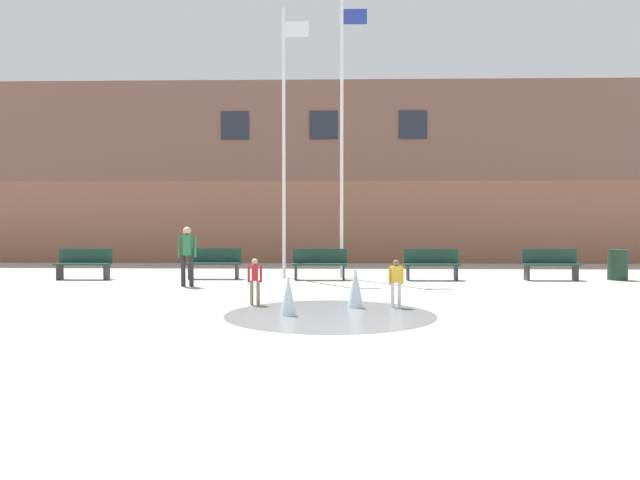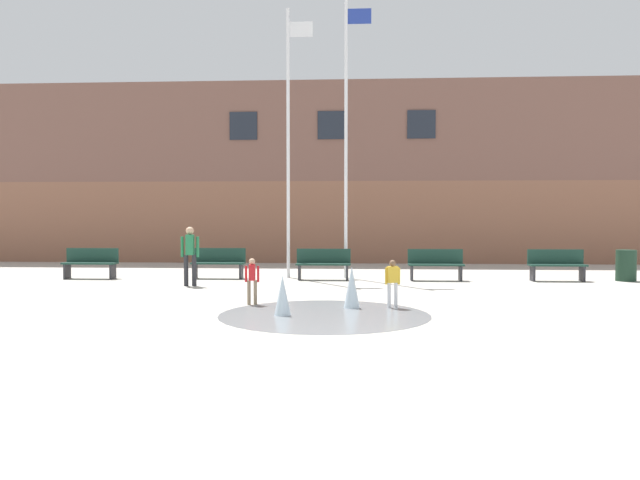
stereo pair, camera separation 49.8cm
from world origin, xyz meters
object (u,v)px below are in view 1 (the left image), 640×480
(park_bench_under_left_flagpole, at_px, (214,263))
(child_with_pink_shirt, at_px, (396,280))
(child_running, at_px, (255,278))
(park_bench_far_right, at_px, (550,264))
(flagpole_left, at_px, (285,136))
(park_bench_left_of_flagpoles, at_px, (84,263))
(flagpole_right, at_px, (343,130))
(trash_can, at_px, (618,265))
(park_bench_near_trashcan, at_px, (432,264))
(teen_by_trashcan, at_px, (187,252))
(park_bench_center, at_px, (320,263))

(park_bench_under_left_flagpole, bearing_deg, child_with_pink_shirt, -49.46)
(park_bench_under_left_flagpole, distance_m, child_running, 5.76)
(park_bench_far_right, bearing_deg, flagpole_left, 176.03)
(park_bench_left_of_flagpoles, relative_size, flagpole_right, 0.19)
(trash_can, bearing_deg, child_running, -151.51)
(park_bench_near_trashcan, height_order, child_with_pink_shirt, child_with_pink_shirt)
(park_bench_far_right, distance_m, flagpole_right, 7.29)
(park_bench_left_of_flagpoles, bearing_deg, flagpole_right, 5.05)
(park_bench_near_trashcan, xyz_separation_m, teen_by_trashcan, (-6.76, -1.83, 0.45))
(child_with_pink_shirt, height_order, trash_can, child_with_pink_shirt)
(child_with_pink_shirt, xyz_separation_m, flagpole_left, (-2.79, 6.12, 3.72))
(flagpole_left, xyz_separation_m, trash_can, (9.83, -0.42, -3.85))
(park_bench_near_trashcan, distance_m, teen_by_trashcan, 7.02)
(park_bench_center, xyz_separation_m, park_bench_far_right, (6.75, 0.05, 0.00))
(flagpole_right, bearing_deg, flagpole_left, 180.00)
(park_bench_near_trashcan, height_order, trash_can, park_bench_near_trashcan)
(park_bench_under_left_flagpole, xyz_separation_m, park_bench_center, (3.17, -0.18, 0.00))
(teen_by_trashcan, bearing_deg, park_bench_left_of_flagpoles, -125.08)
(child_with_pink_shirt, relative_size, trash_can, 1.10)
(park_bench_near_trashcan, bearing_deg, teen_by_trashcan, -164.88)
(park_bench_far_right, bearing_deg, park_bench_center, -179.59)
(park_bench_left_of_flagpoles, relative_size, flagpole_left, 0.20)
(teen_by_trashcan, relative_size, trash_can, 1.77)
(teen_by_trashcan, height_order, trash_can, teen_by_trashcan)
(park_bench_under_left_flagpole, relative_size, park_bench_near_trashcan, 1.00)
(child_with_pink_shirt, bearing_deg, park_bench_left_of_flagpoles, 127.15)
(teen_by_trashcan, bearing_deg, child_running, 25.22)
(park_bench_under_left_flagpole, bearing_deg, park_bench_far_right, -0.77)
(park_bench_near_trashcan, distance_m, child_running, 6.89)
(park_bench_near_trashcan, distance_m, flagpole_right, 4.81)
(park_bench_center, relative_size, flagpole_right, 0.19)
(flagpole_left, bearing_deg, child_running, -91.49)
(park_bench_center, bearing_deg, child_with_pink_shirt, -72.75)
(park_bench_near_trashcan, height_order, park_bench_far_right, same)
(park_bench_far_right, height_order, child_with_pink_shirt, child_with_pink_shirt)
(flagpole_left, relative_size, trash_can, 9.01)
(child_with_pink_shirt, distance_m, child_running, 2.96)
(teen_by_trashcan, distance_m, flagpole_right, 5.98)
(park_bench_under_left_flagpole, bearing_deg, park_bench_left_of_flagpoles, -175.99)
(park_bench_far_right, bearing_deg, park_bench_near_trashcan, -178.84)
(child_with_pink_shirt, relative_size, flagpole_right, 0.12)
(park_bench_left_of_flagpoles, height_order, park_bench_center, same)
(flagpole_left, bearing_deg, park_bench_far_right, -3.97)
(child_running, relative_size, trash_can, 1.10)
(park_bench_left_of_flagpoles, distance_m, park_bench_near_trashcan, 10.26)
(park_bench_center, bearing_deg, flagpole_left, 151.20)
(park_bench_left_of_flagpoles, relative_size, child_with_pink_shirt, 1.62)
(park_bench_under_left_flagpole, distance_m, flagpole_left, 4.38)
(teen_by_trashcan, bearing_deg, flagpole_right, 111.98)
(park_bench_far_right, xyz_separation_m, teen_by_trashcan, (-10.23, -1.90, 0.45))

